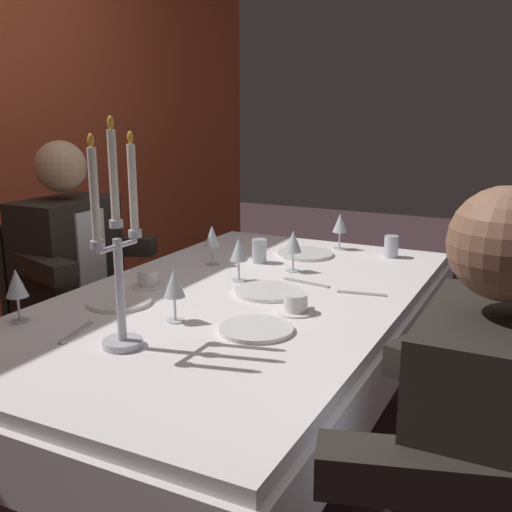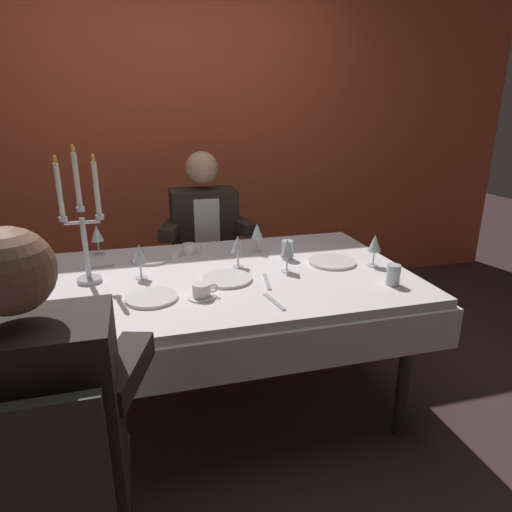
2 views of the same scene
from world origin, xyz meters
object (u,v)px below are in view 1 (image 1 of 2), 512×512
Objects in this scene: dining_table at (238,327)px; dinner_plate_3 at (256,329)px; wine_glass_3 at (174,284)px; wine_glass_0 at (293,243)px; wine_glass_2 at (340,224)px; wine_glass_4 at (16,285)px; dinner_plate_1 at (268,291)px; water_tumbler_1 at (259,251)px; wine_glass_5 at (212,237)px; wine_glass_1 at (239,250)px; seated_diner_0 at (489,443)px; water_tumbler_0 at (391,246)px; coffee_cup_0 at (148,279)px; seated_diner_1 at (67,261)px; coffee_cup_1 at (296,304)px; dinner_plate_0 at (305,254)px; candelabra at (118,256)px.

dinner_plate_3 is at bearing -142.82° from dining_table.
wine_glass_0 is at bearing -7.63° from wine_glass_3.
wine_glass_0 is (0.37, -0.05, 0.23)m from dining_table.
wine_glass_2 is 1.00× the size of wine_glass_4.
dinner_plate_1 is 1.07× the size of dinner_plate_3.
wine_glass_2 is 1.64× the size of water_tumbler_1.
dinner_plate_1 is 1.42× the size of wine_glass_5.
wine_glass_0 reaches higher than dinner_plate_1.
wine_glass_2 is (0.82, -0.08, 0.24)m from dining_table.
dining_table is 11.83× the size of wine_glass_5.
wine_glass_1 is 0.13× the size of seated_diner_0.
coffee_cup_0 is (-0.83, 0.67, -0.02)m from water_tumbler_0.
wine_glass_1 is at bearing -50.69° from coffee_cup_0.
seated_diner_1 is at bearing 108.67° from wine_glass_5.
seated_diner_0 is at bearing -129.77° from coffee_cup_1.
wine_glass_3 is at bearing -158.91° from wine_glass_5.
wine_glass_4 is (-0.25, 0.68, 0.11)m from dinner_plate_3.
wine_glass_1 reaches higher than coffee_cup_0.
seated_diner_0 is at bearing -115.71° from dinner_plate_3.
dinner_plate_1 is at bearing -92.56° from seated_diner_1.
seated_diner_1 is at bearing 33.41° from wine_glass_4.
water_tumbler_1 is at bearing 44.44° from seated_diner_0.
dinner_plate_3 is at bearing -82.15° from wine_glass_3.
dinner_plate_3 is 0.68m from wine_glass_0.
wine_glass_3 is 1.75× the size of water_tumbler_0.
coffee_cup_0 is (0.26, 0.29, -0.09)m from wine_glass_3.
wine_glass_4 is (-1.16, 0.46, 0.11)m from dinner_plate_0.
dining_table is 0.86m from water_tumbler_0.
wine_glass_2 is 1.00× the size of wine_glass_5.
wine_glass_4 is at bearing 148.50° from water_tumbler_0.
seated_diner_1 is (0.65, 0.83, -0.26)m from candelabra.
coffee_cup_0 is (0.47, -0.13, -0.09)m from wine_glass_4.
dinner_plate_0 is 2.61× the size of water_tumbler_0.
wine_glass_5 is 0.78m from water_tumbler_0.
coffee_cup_1 is (-0.08, -0.25, 0.15)m from dining_table.
wine_glass_5 is 0.13× the size of seated_diner_1.
dinner_plate_0 is 0.96m from wine_glass_3.
water_tumbler_0 is (0.40, -0.29, -0.07)m from wine_glass_0.
wine_glass_3 is at bearing 177.90° from dinner_plate_0.
wine_glass_1 is at bearing -29.35° from wine_glass_4.
water_tumbler_1 is (0.43, 0.13, 0.17)m from dining_table.
coffee_cup_0 is (-0.87, 0.42, -0.09)m from wine_glass_2.
dinner_plate_0 is at bearing 152.62° from wine_glass_2.
coffee_cup_1 is (0.47, -0.31, -0.23)m from candelabra.
wine_glass_0 is 1.00× the size of wine_glass_3.
candelabra reaches higher than wine_glass_4.
wine_glass_2 reaches higher than coffee_cup_0.
dinner_plate_0 is (0.64, 0.01, 0.13)m from dining_table.
wine_glass_2 and wine_glass_5 have the same top height.
candelabra is 1.38m from wine_glass_2.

